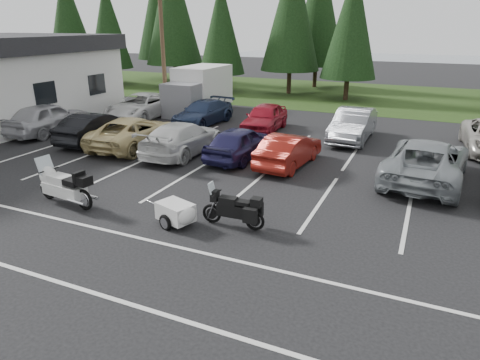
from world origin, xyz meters
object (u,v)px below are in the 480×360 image
object	(u,v)px
car_near_2	(134,132)
car_far_3	(353,125)
touring_motorcycle	(64,182)
car_near_6	(426,161)
car_near_0	(48,118)
car_near_3	(183,138)
car_near_4	(240,143)
cargo_trailer	(176,214)
adventure_motorcycle	(233,206)
car_far_0	(141,106)
car_far_2	(265,118)
car_near_1	(96,127)
car_near_5	(289,150)
utility_pole	(162,38)
car_far_1	(203,113)
box_truck	(196,90)

from	to	relation	value
car_near_2	car_far_3	world-z (taller)	car_far_3
touring_motorcycle	car_near_6	bearing A→B (deg)	40.73
car_near_0	car_near_3	size ratio (longest dim) A/B	0.98
car_near_4	cargo_trailer	distance (m)	6.80
adventure_motorcycle	car_far_0	bearing A→B (deg)	133.02
car_near_0	adventure_motorcycle	bearing A→B (deg)	153.99
car_near_2	car_far_0	world-z (taller)	car_far_0
car_near_4	car_far_2	size ratio (longest dim) A/B	0.97
car_near_1	car_far_2	distance (m)	8.74
car_near_2	car_near_3	xyz separation A→B (m)	(2.73, -0.06, 0.01)
car_near_5	touring_motorcycle	world-z (taller)	touring_motorcycle
utility_pole	car_near_6	world-z (taller)	utility_pole
car_near_3	car_far_3	xyz separation A→B (m)	(6.50, 5.57, 0.05)
car_near_2	car_near_5	size ratio (longest dim) A/B	1.27
car_near_5	car_far_1	size ratio (longest dim) A/B	0.88
car_near_6	touring_motorcycle	xyz separation A→B (m)	(-10.54, -7.10, -0.03)
cargo_trailer	adventure_motorcycle	xyz separation A→B (m)	(1.56, 0.58, 0.30)
car_far_1	car_far_3	size ratio (longest dim) A/B	0.99
car_near_1	car_near_5	xyz separation A→B (m)	(9.85, 0.27, -0.07)
touring_motorcycle	adventure_motorcycle	bearing A→B (deg)	14.19
car_near_1	car_near_5	bearing A→B (deg)	178.79
car_near_3	car_far_0	bearing A→B (deg)	-41.48
car_near_1	car_near_3	xyz separation A→B (m)	(4.98, -0.03, -0.01)
car_near_2	car_near_3	distance (m)	2.73
car_near_1	touring_motorcycle	xyz separation A→B (m)	(4.49, -6.53, 0.02)
utility_pole	box_truck	size ratio (longest dim) A/B	1.61
utility_pole	touring_motorcycle	world-z (taller)	utility_pole
car_near_1	car_far_2	world-z (taller)	car_far_2
car_near_3	car_near_4	distance (m)	2.67
cargo_trailer	touring_motorcycle	bearing A→B (deg)	-159.74
car_near_2	car_near_5	world-z (taller)	car_near_2
utility_pole	cargo_trailer	distance (m)	17.90
car_far_1	car_near_3	bearing A→B (deg)	-64.87
box_truck	cargo_trailer	xyz separation A→B (m)	(7.75, -14.87, -1.10)
box_truck	car_far_2	world-z (taller)	box_truck
car_near_2	car_near_5	distance (m)	7.60
adventure_motorcycle	car_far_2	bearing A→B (deg)	104.19
car_far_2	adventure_motorcycle	world-z (taller)	car_far_2
utility_pole	car_near_5	bearing A→B (deg)	-35.00
car_near_1	touring_motorcycle	distance (m)	7.93
car_near_3	touring_motorcycle	size ratio (longest dim) A/B	1.82
car_near_1	car_far_1	distance (m)	6.34
car_near_1	car_far_1	xyz separation A→B (m)	(2.90, 5.64, -0.06)
car_near_5	adventure_motorcycle	size ratio (longest dim) A/B	1.92
car_far_1	cargo_trailer	bearing A→B (deg)	-59.76
car_near_2	car_far_2	distance (m)	7.13
car_near_4	adventure_motorcycle	bearing A→B (deg)	116.19
car_far_2	touring_motorcycle	xyz separation A→B (m)	(-2.26, -12.09, 0.02)
car_near_5	car_far_3	xyz separation A→B (m)	(1.64, 5.27, 0.11)
cargo_trailer	adventure_motorcycle	distance (m)	1.69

